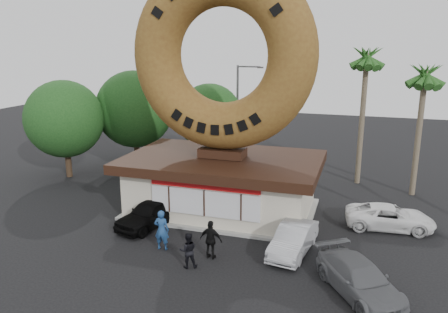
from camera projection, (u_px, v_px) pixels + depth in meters
ground at (183, 255)px, 20.46m from camera, size 90.00×90.00×0.00m
donut_shop at (222, 182)px, 25.53m from camera, size 11.20×7.20×3.80m
giant_donut at (222, 56)px, 23.73m from camera, size 10.37×2.64×10.37m
tree_west at (135, 109)px, 34.09m from camera, size 6.00×6.00×7.65m
tree_mid at (210, 117)px, 34.46m from camera, size 5.20×5.20×6.63m
tree_far at (64, 119)px, 31.52m from camera, size 5.60×5.60×7.14m
palm_near at (367, 62)px, 29.02m from camera, size 2.60×2.60×9.75m
palm_far at (425, 79)px, 26.84m from camera, size 2.60×2.60×8.75m
street_lamp at (239, 110)px, 34.63m from camera, size 2.11×0.20×8.00m
person_left at (162, 230)px, 20.85m from camera, size 0.77×0.54×1.99m
person_center at (188, 250)px, 19.19m from camera, size 0.98×0.89×1.63m
person_right at (211, 240)px, 19.97m from camera, size 1.11×0.52×1.84m
car_black at (151, 213)px, 23.61m from camera, size 2.93×4.62×1.47m
car_silver at (293, 239)px, 20.60m from camera, size 1.97×4.24×1.35m
car_grey at (360, 279)px, 17.15m from camera, size 4.14×4.88×1.34m
car_white at (390, 217)px, 23.32m from camera, size 4.76×2.51×1.28m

